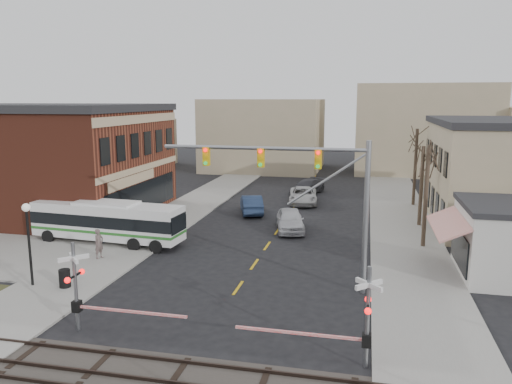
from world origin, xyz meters
TOP-DOWN VIEW (x-y plane):
  - ground at (0.00, 0.00)m, footprint 160.00×160.00m
  - sidewalk_west at (-9.50, 20.00)m, footprint 5.00×60.00m
  - sidewalk_east at (9.50, 20.00)m, footprint 5.00×60.00m
  - tree_east_a at (10.50, 12.00)m, footprint 0.28×0.28m
  - tree_east_b at (10.80, 18.00)m, footprint 0.28×0.28m
  - tree_east_c at (11.00, 26.00)m, footprint 0.28×0.28m
  - transit_bus at (-11.11, 8.29)m, footprint 11.16×3.26m
  - traffic_signal_mast at (3.61, 2.82)m, footprint 10.98×0.30m
  - rr_crossing_west at (-5.22, -4.31)m, footprint 5.60×1.36m
  - rr_crossing_east at (6.33, -4.74)m, footprint 5.60×1.36m
  - street_lamp at (-10.91, -0.27)m, footprint 0.44×0.44m
  - trash_bin at (-9.01, -0.14)m, footprint 0.60×0.60m
  - car_a at (0.92, 14.42)m, footprint 3.04×5.34m
  - car_b at (-3.35, 19.62)m, footprint 3.19×5.30m
  - car_c at (0.61, 24.82)m, footprint 3.28×5.93m
  - car_d at (0.39, 30.02)m, footprint 3.93×5.63m
  - pedestrian_near at (-9.76, 4.73)m, footprint 0.61×0.78m
  - pedestrian_far at (-11.00, 8.08)m, footprint 1.00×1.05m

SIDE VIEW (x-z plane):
  - ground at x=0.00m, z-range 0.00..0.00m
  - sidewalk_west at x=-9.50m, z-range 0.00..0.12m
  - sidewalk_east at x=9.50m, z-range 0.00..0.12m
  - trash_bin at x=-9.01m, z-range 0.12..1.09m
  - car_d at x=0.39m, z-range 0.00..1.51m
  - car_c at x=0.61m, z-range 0.00..1.57m
  - car_b at x=-3.35m, z-range 0.00..1.65m
  - car_a at x=0.92m, z-range 0.00..1.71m
  - pedestrian_far at x=-11.00m, z-range 0.12..1.83m
  - pedestrian_near at x=-9.76m, z-range 0.12..2.00m
  - transit_bus at x=-11.11m, z-range 0.20..3.03m
  - rr_crossing_west at x=-5.22m, z-range -0.03..3.97m
  - rr_crossing_east at x=6.33m, z-range -0.03..3.97m
  - tree_east_b at x=10.80m, z-range 0.12..6.42m
  - street_lamp at x=-10.91m, z-range 1.07..5.58m
  - tree_east_a at x=10.50m, z-range 0.12..6.87m
  - tree_east_c at x=11.00m, z-range 0.12..7.32m
  - traffic_signal_mast at x=3.61m, z-range 1.79..9.79m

